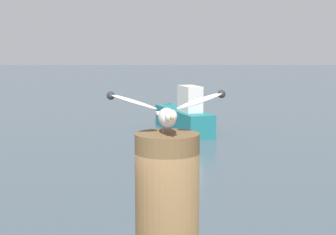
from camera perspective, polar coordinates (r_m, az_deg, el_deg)
mooring_post at (r=3.18m, az=-0.01°, el=-11.51°), size 0.34×0.34×1.11m
seagull at (r=3.02m, az=0.00°, el=0.64°), size 0.62×0.39×0.23m
boat_teal at (r=19.14m, az=1.42°, el=0.12°), size 2.07×3.96×1.55m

